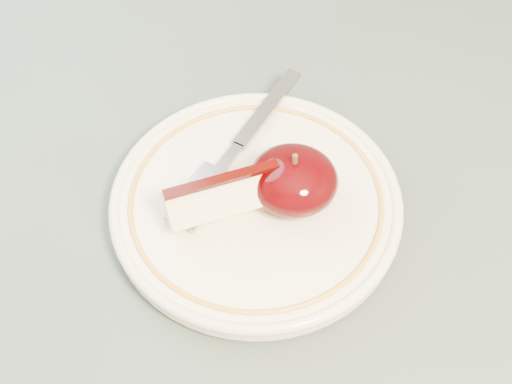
% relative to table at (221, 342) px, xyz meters
% --- Properties ---
extents(table, '(0.90, 0.90, 0.75)m').
position_rel_table_xyz_m(table, '(0.00, 0.00, 0.00)').
color(table, brown).
rests_on(table, ground).
extents(plate, '(0.22, 0.22, 0.02)m').
position_rel_table_xyz_m(plate, '(0.02, 0.07, 0.10)').
color(plate, white).
rests_on(plate, table).
extents(apple_half, '(0.07, 0.06, 0.05)m').
position_rel_table_xyz_m(apple_half, '(0.04, 0.08, 0.13)').
color(apple_half, black).
rests_on(apple_half, plate).
extents(apple_wedge, '(0.09, 0.07, 0.04)m').
position_rel_table_xyz_m(apple_wedge, '(-0.01, 0.06, 0.12)').
color(apple_wedge, beige).
rests_on(apple_wedge, plate).
extents(fork, '(0.08, 0.18, 0.00)m').
position_rel_table_xyz_m(fork, '(-0.01, 0.12, 0.11)').
color(fork, gray).
rests_on(fork, plate).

